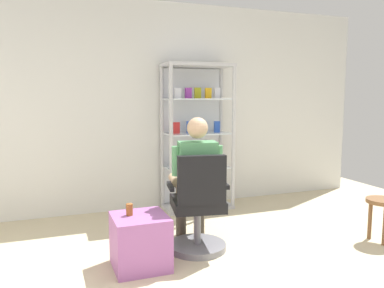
{
  "coord_description": "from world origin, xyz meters",
  "views": [
    {
      "loc": [
        -1.42,
        -1.99,
        1.48
      ],
      "look_at": [
        -0.06,
        1.68,
        1.0
      ],
      "focal_mm": 36.12,
      "sensor_mm": 36.0,
      "label": 1
    }
  ],
  "objects_px": {
    "storage_crate": "(140,241)",
    "tea_glass": "(129,209)",
    "office_chair": "(198,212)",
    "display_cabinet_main": "(196,136)",
    "seated_shopkeeper": "(195,175)",
    "wooden_stool": "(382,208)"
  },
  "relations": [
    {
      "from": "office_chair",
      "to": "seated_shopkeeper",
      "type": "distance_m",
      "value": 0.36
    },
    {
      "from": "office_chair",
      "to": "storage_crate",
      "type": "xyz_separation_m",
      "value": [
        -0.6,
        -0.13,
        -0.16
      ]
    },
    {
      "from": "display_cabinet_main",
      "to": "tea_glass",
      "type": "height_order",
      "value": "display_cabinet_main"
    },
    {
      "from": "display_cabinet_main",
      "to": "office_chair",
      "type": "height_order",
      "value": "display_cabinet_main"
    },
    {
      "from": "seated_shopkeeper",
      "to": "tea_glass",
      "type": "height_order",
      "value": "seated_shopkeeper"
    },
    {
      "from": "office_chair",
      "to": "wooden_stool",
      "type": "relative_size",
      "value": 2.15
    },
    {
      "from": "display_cabinet_main",
      "to": "storage_crate",
      "type": "relative_size",
      "value": 4.05
    },
    {
      "from": "storage_crate",
      "to": "tea_glass",
      "type": "relative_size",
      "value": 4.6
    },
    {
      "from": "office_chair",
      "to": "tea_glass",
      "type": "bearing_deg",
      "value": -172.46
    },
    {
      "from": "display_cabinet_main",
      "to": "tea_glass",
      "type": "bearing_deg",
      "value": -128.2
    },
    {
      "from": "office_chair",
      "to": "tea_glass",
      "type": "distance_m",
      "value": 0.69
    },
    {
      "from": "display_cabinet_main",
      "to": "tea_glass",
      "type": "relative_size",
      "value": 18.62
    },
    {
      "from": "display_cabinet_main",
      "to": "office_chair",
      "type": "relative_size",
      "value": 1.98
    },
    {
      "from": "display_cabinet_main",
      "to": "tea_glass",
      "type": "xyz_separation_m",
      "value": [
        -1.2,
        -1.52,
        -0.45
      ]
    },
    {
      "from": "seated_shopkeeper",
      "to": "wooden_stool",
      "type": "relative_size",
      "value": 2.89
    },
    {
      "from": "display_cabinet_main",
      "to": "wooden_stool",
      "type": "distance_m",
      "value": 2.35
    },
    {
      "from": "office_chair",
      "to": "seated_shopkeeper",
      "type": "bearing_deg",
      "value": 79.72
    },
    {
      "from": "display_cabinet_main",
      "to": "seated_shopkeeper",
      "type": "bearing_deg",
      "value": -111.2
    },
    {
      "from": "office_chair",
      "to": "wooden_stool",
      "type": "bearing_deg",
      "value": -12.33
    },
    {
      "from": "office_chair",
      "to": "tea_glass",
      "type": "relative_size",
      "value": 9.41
    },
    {
      "from": "display_cabinet_main",
      "to": "seated_shopkeeper",
      "type": "height_order",
      "value": "display_cabinet_main"
    },
    {
      "from": "display_cabinet_main",
      "to": "office_chair",
      "type": "bearing_deg",
      "value": -110.04
    }
  ]
}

